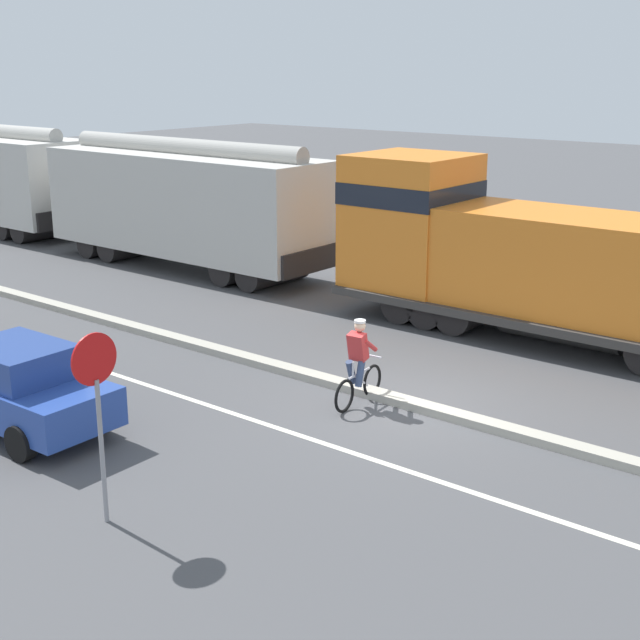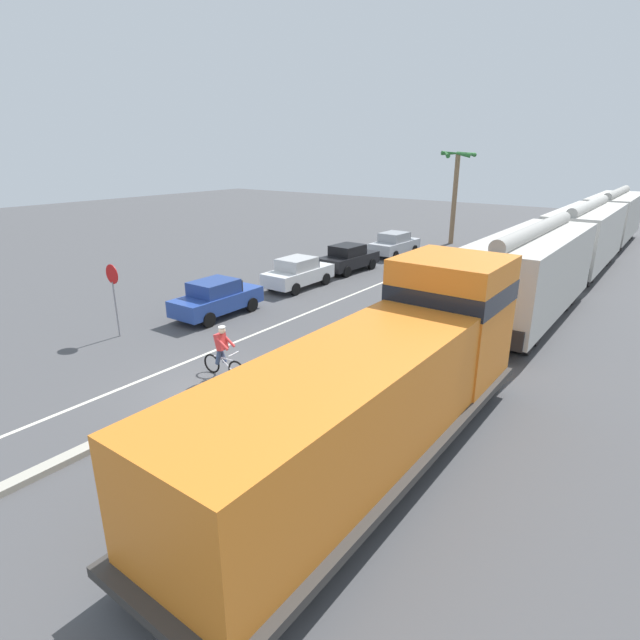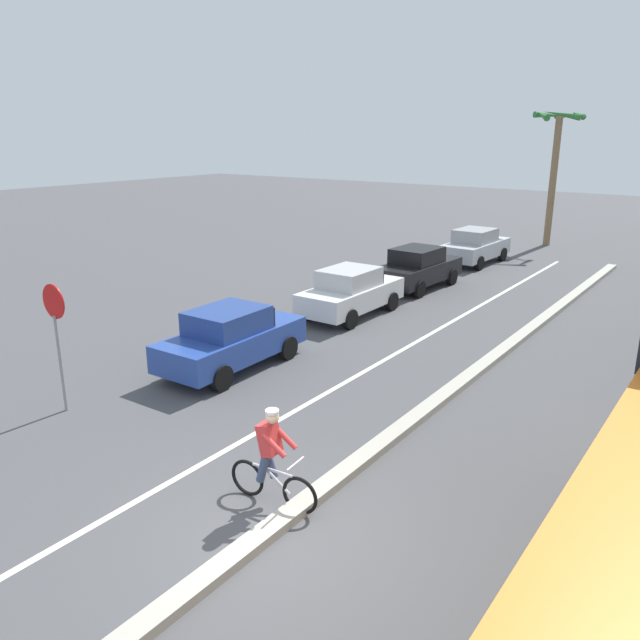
{
  "view_description": "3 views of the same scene",
  "coord_description": "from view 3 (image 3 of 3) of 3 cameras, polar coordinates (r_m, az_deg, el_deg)",
  "views": [
    {
      "loc": [
        -13.72,
        -8.95,
        6.46
      ],
      "look_at": [
        0.31,
        2.32,
        1.25
      ],
      "focal_mm": 50.0,
      "sensor_mm": 36.0,
      "label": 1
    },
    {
      "loc": [
        10.79,
        -9.28,
        6.97
      ],
      "look_at": [
        1.85,
        2.78,
        1.84
      ],
      "focal_mm": 28.0,
      "sensor_mm": 36.0,
      "label": 2
    },
    {
      "loc": [
        5.42,
        -6.16,
        5.96
      ],
      "look_at": [
        -4.08,
        7.04,
        1.0
      ],
      "focal_mm": 35.0,
      "sensor_mm": 36.0,
      "label": 3
    }
  ],
  "objects": [
    {
      "name": "ground_plane",
      "position": [
        10.14,
        -4.79,
        -19.09
      ],
      "size": [
        120.0,
        120.0,
        0.0
      ],
      "primitive_type": "plane",
      "color": "#4C4C4F"
    },
    {
      "name": "parked_car_blue",
      "position": [
        16.28,
        -8.1,
        -1.64
      ],
      "size": [
        1.91,
        4.24,
        1.62
      ],
      "color": "#28479E",
      "rests_on": "ground"
    },
    {
      "name": "median_curb",
      "position": [
        14.56,
        10.8,
        -7.18
      ],
      "size": [
        0.36,
        36.0,
        0.16
      ],
      "primitive_type": "cube",
      "color": "#B2AD9E",
      "rests_on": "ground"
    },
    {
      "name": "parked_car_black",
      "position": [
        24.73,
        8.94,
        4.75
      ],
      "size": [
        1.98,
        4.27,
        1.62
      ],
      "color": "black",
      "rests_on": "ground"
    },
    {
      "name": "palm_tree_near",
      "position": [
        35.69,
        20.82,
        14.49
      ],
      "size": [
        2.63,
        2.72,
        7.04
      ],
      "color": "#846647",
      "rests_on": "ground"
    },
    {
      "name": "stop_sign",
      "position": [
        14.42,
        -22.98,
        -0.27
      ],
      "size": [
        0.76,
        0.08,
        2.88
      ],
      "color": "gray",
      "rests_on": "ground"
    },
    {
      "name": "parked_car_white",
      "position": [
        20.76,
        2.84,
        2.59
      ],
      "size": [
        1.84,
        4.2,
        1.62
      ],
      "color": "silver",
      "rests_on": "ground"
    },
    {
      "name": "cyclist",
      "position": [
        10.43,
        -4.47,
        -12.63
      ],
      "size": [
        1.71,
        0.49,
        1.71
      ],
      "color": "black",
      "rests_on": "ground"
    },
    {
      "name": "lane_stripe",
      "position": [
        15.64,
        2.8,
        -5.44
      ],
      "size": [
        0.14,
        36.0,
        0.01
      ],
      "primitive_type": "cube",
      "color": "silver",
      "rests_on": "ground"
    },
    {
      "name": "parked_car_silver",
      "position": [
        29.97,
        14.01,
        6.58
      ],
      "size": [
        1.96,
        4.26,
        1.62
      ],
      "color": "#B7BABF",
      "rests_on": "ground"
    }
  ]
}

